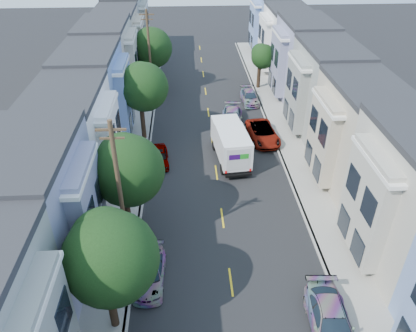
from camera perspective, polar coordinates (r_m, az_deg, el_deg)
ground at (r=25.70m, az=3.24°, el=-16.00°), size 160.00×160.00×0.00m
road_slab at (r=37.25m, az=0.84°, el=1.63°), size 12.00×70.00×0.02m
curb_left at (r=37.33m, az=-8.47°, el=1.43°), size 0.30×70.00×0.15m
curb_right at (r=38.08m, az=9.97°, el=1.96°), size 0.30×70.00×0.15m
sidewalk_left at (r=37.48m, az=-10.44°, el=1.36°), size 2.60×70.00×0.15m
sidewalk_right at (r=38.39m, az=11.86°, el=2.01°), size 2.60×70.00×0.15m
centerline at (r=37.26m, az=0.84°, el=1.62°), size 0.12×70.00×0.01m
townhouse_row_left at (r=38.21m, az=-16.09°, el=1.07°), size 5.00×70.00×8.50m
townhouse_row_right at (r=39.56m, az=17.18°, el=2.02°), size 5.00×70.00×8.50m
tree_b at (r=20.45m, az=-13.75°, el=-12.53°), size 4.70×4.70×7.45m
tree_c at (r=26.23m, az=-11.38°, el=-0.68°), size 4.70×4.70×7.48m
tree_d at (r=38.05m, az=-9.15°, el=10.87°), size 4.49×4.49×7.60m
tree_e at (r=49.81m, az=-7.98°, el=16.11°), size 4.70×4.70×7.58m
tree_far_r at (r=50.70m, az=7.67°, el=14.95°), size 2.94×2.94×5.48m
utility_pole_near at (r=23.85m, az=-12.16°, el=-4.49°), size 1.60×0.26×10.00m
utility_pole_far at (r=47.12m, az=-8.19°, el=15.05°), size 1.60×0.26×10.00m
fedex_truck at (r=35.71m, az=3.21°, el=3.30°), size 2.49×6.47×3.10m
lead_sedan at (r=42.40m, az=3.42°, el=6.82°), size 2.65×5.17×1.49m
parked_left_c at (r=25.54m, az=-8.19°, el=-14.64°), size 1.92×4.32×1.28m
parked_left_d at (r=35.94m, az=-6.84°, el=1.30°), size 1.86×4.12×1.30m
parked_right_b at (r=23.85m, az=16.88°, el=-20.31°), size 2.41×5.19×1.53m
parked_right_c at (r=39.61m, az=7.71°, el=4.59°), size 2.98×5.62×1.50m
parked_right_d at (r=47.65m, az=5.85°, el=9.62°), size 1.96×4.35×1.29m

